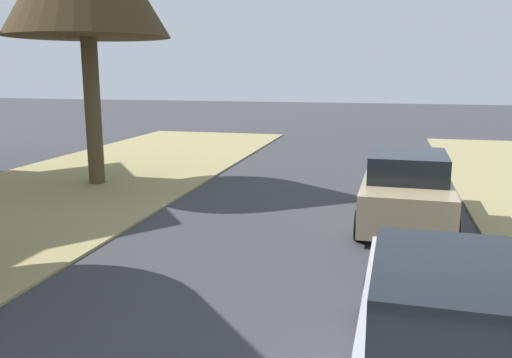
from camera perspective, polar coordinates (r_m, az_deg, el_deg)
parked_sedan_silver at (r=5.68m, az=20.75°, el=-16.08°), size 2.03×4.44×1.57m
parked_sedan_tan at (r=12.09m, az=15.93°, el=-1.12°), size 2.03×4.44×1.57m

